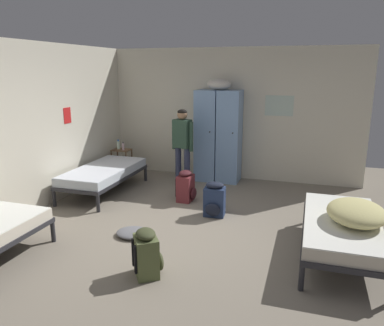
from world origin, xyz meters
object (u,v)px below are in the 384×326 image
Objects in this scene: bed_right at (341,227)px; clothes_pile_grey at (133,233)px; locker_bank at (218,134)px; person_traveler at (182,141)px; lotion_bottle at (123,146)px; bed_left_rear at (104,173)px; backpack_maroon at (186,187)px; backpack_olive at (147,254)px; water_bottle at (118,145)px; bedding_heap at (356,212)px; shelf_unit at (122,160)px; backpack_navy at (214,200)px.

bed_right reaches higher than clothes_pile_grey.
person_traveler is at bearing -128.04° from locker_bank.
locker_bank reaches higher than lotion_bottle.
bed_left_rear is 3.45× the size of backpack_maroon.
backpack_olive is 1.18× the size of clothes_pile_grey.
bed_left_rear is at bearing -74.52° from water_bottle.
person_traveler is at bearing 91.55° from clothes_pile_grey.
lotion_bottle is at bearing 148.16° from backpack_maroon.
person_traveler reaches higher than clothes_pile_grey.
locker_bank is 2.44× the size of bedding_heap.
lotion_bottle is at bearing 165.69° from person_traveler.
shelf_unit is 0.37× the size of person_traveler.
person_traveler is at bearing 143.86° from bedding_heap.
backpack_olive is (2.15, -3.57, -0.39)m from lotion_bottle.
locker_bank is 10.03× the size of water_bottle.
water_bottle is at bearing 158.20° from lotion_bottle.
person_traveler is at bearing 30.37° from bed_left_rear.
backpack_navy is at bearing -38.88° from backpack_maroon.
backpack_olive and backpack_navy have the same top height.
backpack_maroon is 1.18× the size of clothes_pile_grey.
lotion_bottle reaches higher than bedding_heap.
bed_left_rear is 2.31m from backpack_navy.
water_bottle is (-4.38, 2.50, 0.28)m from bed_right.
clothes_pile_grey is at bearing -60.29° from lotion_bottle.
backpack_olive is at bearing -58.33° from shelf_unit.
backpack_navy is (2.58, -1.69, -0.40)m from water_bottle.
person_traveler is 2.47m from clothes_pile_grey.
backpack_navy is at bearing -33.83° from lotion_bottle.
water_bottle is at bearing 164.97° from person_traveler.
locker_bank is 3.76× the size of backpack_olive.
bed_right is (4.30, -2.48, 0.04)m from shelf_unit.
bedding_heap is 2.96m from backpack_maroon.
bed_right is 5.05m from water_bottle.
bedding_heap is 3.61m from person_traveler.
backpack_olive is 1.95m from backpack_navy.
person_traveler reaches higher than backpack_navy.
shelf_unit is at bearing 146.28° from backpack_navy.
bedding_heap is 4.11× the size of water_bottle.
backpack_maroon is (1.94, -1.17, -0.40)m from water_bottle.
shelf_unit is 1.04× the size of backpack_maroon.
water_bottle reaches higher than lotion_bottle.
shelf_unit is at bearing 120.45° from clothes_pile_grey.
water_bottle is 3.11m from backpack_navy.
water_bottle reaches higher than shelf_unit.
person_traveler reaches higher than lotion_bottle.
bed_left_rear is at bearing 131.02° from clothes_pile_grey.
lotion_bottle is 0.32× the size of backpack_navy.
water_bottle is 0.38× the size of backpack_olive.
lotion_bottle is 3.15m from clothes_pile_grey.
bed_right is at bearing -28.51° from backpack_maroon.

